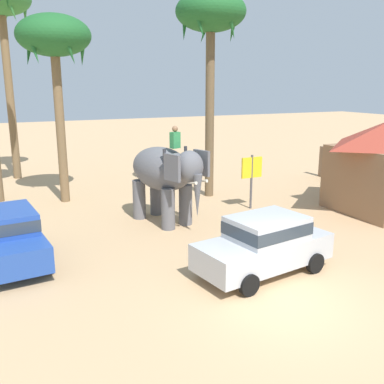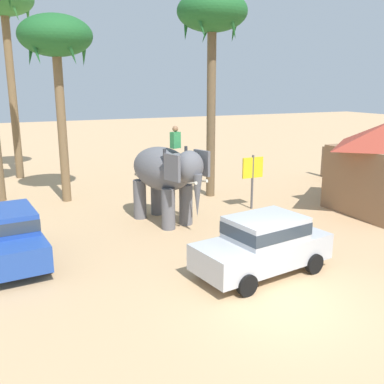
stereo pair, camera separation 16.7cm
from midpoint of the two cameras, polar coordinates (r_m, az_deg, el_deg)
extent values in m
plane|color=tan|center=(11.37, 12.16, -14.57)|extent=(120.00, 120.00, 0.00)
cube|color=#B7BABF|center=(12.84, 9.56, -7.67)|extent=(4.30, 2.28, 0.76)
cube|color=#B7BABF|center=(12.66, 10.02, -4.63)|extent=(2.31, 1.85, 0.64)
cube|color=#2D3842|center=(12.66, 10.02, -4.63)|extent=(2.33, 1.87, 0.35)
cylinder|color=black|center=(11.63, 7.67, -12.02)|extent=(0.62, 0.27, 0.60)
cylinder|color=black|center=(12.83, 2.64, -9.32)|extent=(0.62, 0.27, 0.60)
cylinder|color=black|center=(13.30, 16.09, -9.02)|extent=(0.62, 0.27, 0.60)
cylinder|color=black|center=(14.37, 10.95, -6.97)|extent=(0.62, 0.27, 0.60)
cube|color=#23479E|center=(14.43, -22.54, -6.12)|extent=(2.06, 4.24, 0.76)
cube|color=#23479E|center=(14.32, -22.86, -3.35)|extent=(1.74, 2.23, 0.64)
cube|color=#2D3842|center=(14.32, -22.86, -3.35)|extent=(1.76, 2.25, 0.35)
cylinder|color=black|center=(13.51, -18.02, -8.81)|extent=(0.23, 0.61, 0.60)
cylinder|color=black|center=(15.86, -20.02, -5.57)|extent=(0.23, 0.61, 0.60)
ellipsoid|color=slate|center=(17.09, -3.71, 3.08)|extent=(2.43, 3.43, 1.70)
cylinder|color=slate|center=(16.98, -0.53, -1.65)|extent=(0.52, 0.52, 1.60)
cylinder|color=slate|center=(16.43, -2.83, -2.20)|extent=(0.52, 0.52, 1.60)
cylinder|color=slate|center=(18.37, -4.36, -0.48)|extent=(0.52, 0.52, 1.60)
cylinder|color=slate|center=(17.87, -6.59, -0.95)|extent=(0.52, 0.52, 1.60)
ellipsoid|color=slate|center=(15.81, -0.07, 3.32)|extent=(1.34, 1.28, 1.20)
cube|color=slate|center=(16.35, 1.58, 3.85)|extent=(0.35, 0.80, 0.96)
cube|color=slate|center=(15.41, -2.32, 3.22)|extent=(0.35, 0.80, 0.96)
cone|color=slate|center=(15.70, 1.03, -0.50)|extent=(0.45, 0.45, 1.60)
cone|color=beige|center=(15.79, 1.60, 1.45)|extent=(0.28, 0.57, 0.21)
cone|color=beige|center=(15.45, 0.20, 1.17)|extent=(0.28, 0.57, 0.21)
cube|color=#338C4C|center=(16.25, -1.90, 6.82)|extent=(0.40, 0.33, 0.60)
sphere|color=#8E6647|center=(16.20, -1.91, 8.30)|extent=(0.22, 0.22, 0.22)
cylinder|color=#333338|center=(16.66, -0.51, 5.10)|extent=(0.12, 0.12, 0.55)
cylinder|color=#333338|center=(16.00, -3.32, 4.71)|extent=(0.12, 0.12, 0.55)
cylinder|color=brown|center=(20.94, 2.76, 10.68)|extent=(0.42, 0.42, 8.35)
ellipsoid|color=#1E5B28|center=(21.15, 2.91, 22.60)|extent=(3.20, 3.20, 1.80)
cone|color=#1E5B28|center=(21.65, 5.90, 21.01)|extent=(0.40, 0.92, 1.64)
cone|color=#1E5B28|center=(22.25, 2.33, 20.88)|extent=(0.91, 0.57, 1.67)
cone|color=#1E5B28|center=(21.28, -0.54, 21.20)|extent=(0.73, 0.83, 1.69)
cone|color=#1E5B28|center=(20.02, 1.25, 21.66)|extent=(0.73, 0.83, 1.69)
cone|color=#1E5B28|center=(20.26, 5.50, 21.51)|extent=(0.91, 0.57, 1.67)
cylinder|color=brown|center=(27.10, -22.33, 11.80)|extent=(0.44, 0.44, 9.65)
cone|color=#337A38|center=(27.47, -20.59, 21.47)|extent=(0.40, 0.92, 1.64)
cone|color=#337A38|center=(28.53, -22.57, 20.99)|extent=(0.91, 0.57, 1.67)
cone|color=#337A38|center=(26.28, -22.29, 21.71)|extent=(0.91, 0.57, 1.67)
cylinder|color=brown|center=(20.80, -16.51, 8.55)|extent=(0.41, 0.41, 7.23)
ellipsoid|color=#1E5B28|center=(20.82, -17.27, 19.04)|extent=(3.20, 3.20, 1.80)
cone|color=#1E5B28|center=(20.99, -13.76, 17.84)|extent=(0.40, 0.92, 1.64)
cone|color=#1E5B28|center=(21.96, -16.61, 17.48)|extent=(0.91, 0.57, 1.67)
cone|color=#1E5B28|center=(21.36, -20.14, 17.33)|extent=(0.73, 0.83, 1.69)
cone|color=#1E5B28|center=(19.96, -19.75, 17.66)|extent=(0.73, 0.83, 1.69)
cone|color=#1E5B28|center=(19.72, -15.55, 18.01)|extent=(0.91, 0.57, 1.67)
cylinder|color=#4C4C51|center=(19.21, 8.16, 1.28)|extent=(0.10, 0.10, 2.40)
cube|color=yellow|center=(19.08, 8.23, 3.19)|extent=(1.00, 0.08, 0.90)
camera|label=1|loc=(0.08, -89.69, 0.08)|focal=40.64mm
camera|label=2|loc=(0.08, 90.31, -0.08)|focal=40.64mm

